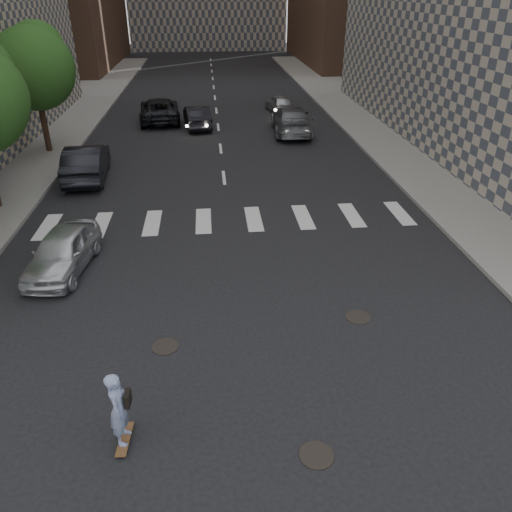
{
  "coord_description": "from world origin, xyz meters",
  "views": [
    {
      "loc": [
        -0.63,
        -9.15,
        8.15
      ],
      "look_at": [
        0.57,
        3.48,
        1.3
      ],
      "focal_mm": 35.0,
      "sensor_mm": 36.0,
      "label": 1
    }
  ],
  "objects": [
    {
      "name": "ground",
      "position": [
        0.0,
        0.0,
        0.0
      ],
      "size": [
        160.0,
        160.0,
        0.0
      ],
      "primitive_type": "plane",
      "color": "black",
      "rests_on": "ground"
    },
    {
      "name": "silver_sedan",
      "position": [
        -5.5,
        5.55,
        0.67
      ],
      "size": [
        2.06,
        4.08,
        1.33
      ],
      "primitive_type": "imported",
      "rotation": [
        0.0,
        0.0,
        -0.13
      ],
      "color": "silver",
      "rests_on": "ground"
    },
    {
      "name": "manhole_c",
      "position": [
        3.3,
        2.0,
        0.01
      ],
      "size": [
        0.7,
        0.7,
        0.02
      ],
      "primitive_type": "cylinder",
      "color": "black",
      "rests_on": "ground"
    },
    {
      "name": "tree_c",
      "position": [
        -9.45,
        19.14,
        4.65
      ],
      "size": [
        4.2,
        4.2,
        6.6
      ],
      "color": "#382619",
      "rests_on": "sidewalk_left"
    },
    {
      "name": "sidewalk_right",
      "position": [
        14.5,
        20.0,
        0.07
      ],
      "size": [
        13.0,
        80.0,
        0.15
      ],
      "primitive_type": "cube",
      "color": "gray",
      "rests_on": "ground"
    },
    {
      "name": "skateboarder",
      "position": [
        -2.61,
        -1.8,
        0.93
      ],
      "size": [
        0.46,
        0.9,
        1.77
      ],
      "rotation": [
        0.0,
        0.0,
        -0.07
      ],
      "color": "brown",
      "rests_on": "ground"
    },
    {
      "name": "traffic_car_b",
      "position": [
        4.54,
        22.0,
        0.82
      ],
      "size": [
        2.6,
        5.76,
        1.64
      ],
      "primitive_type": "imported",
      "rotation": [
        0.0,
        0.0,
        3.09
      ],
      "color": "slate",
      "rests_on": "ground"
    },
    {
      "name": "traffic_car_c",
      "position": [
        -3.92,
        26.0,
        0.77
      ],
      "size": [
        3.05,
        5.78,
        1.55
      ],
      "primitive_type": "imported",
      "rotation": [
        0.0,
        0.0,
        3.23
      ],
      "color": "black",
      "rests_on": "ground"
    },
    {
      "name": "manhole_b",
      "position": [
        -2.0,
        1.2,
        0.01
      ],
      "size": [
        0.7,
        0.7,
        0.02
      ],
      "primitive_type": "cylinder",
      "color": "black",
      "rests_on": "ground"
    },
    {
      "name": "traffic_car_e",
      "position": [
        -1.35,
        24.0,
        0.7
      ],
      "size": [
        2.0,
        4.41,
        1.4
      ],
      "primitive_type": "imported",
      "rotation": [
        0.0,
        0.0,
        3.27
      ],
      "color": "black",
      "rests_on": "ground"
    },
    {
      "name": "manhole_a",
      "position": [
        1.2,
        -2.5,
        0.01
      ],
      "size": [
        0.7,
        0.7,
        0.02
      ],
      "primitive_type": "cylinder",
      "color": "black",
      "rests_on": "ground"
    },
    {
      "name": "traffic_car_a",
      "position": [
        -6.5,
        14.5,
        0.82
      ],
      "size": [
        2.09,
        5.07,
        1.63
      ],
      "primitive_type": "imported",
      "rotation": [
        0.0,
        0.0,
        3.22
      ],
      "color": "black",
      "rests_on": "ground"
    },
    {
      "name": "traffic_car_d",
      "position": [
        4.64,
        28.0,
        0.64
      ],
      "size": [
        1.94,
        3.89,
        1.27
      ],
      "primitive_type": "imported",
      "rotation": [
        0.0,
        0.0,
        3.26
      ],
      "color": "#ADB0B4",
      "rests_on": "ground"
    }
  ]
}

